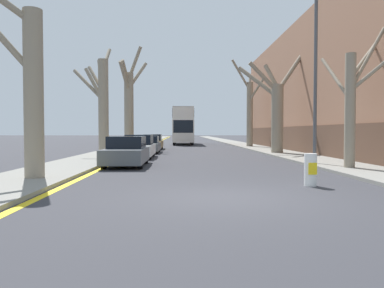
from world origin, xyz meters
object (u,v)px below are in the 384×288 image
(double_decker_bus, at_px, (183,124))
(parked_car_0, at_px, (126,152))
(street_tree_right_1, at_px, (276,109))
(traffic_bollard, at_px, (310,170))
(parked_car_2, at_px, (147,145))
(parked_car_3, at_px, (153,142))
(lamp_post, at_px, (314,57))
(street_tree_right_2, at_px, (250,110))
(parked_car_1, at_px, (139,147))
(street_tree_left_0, at_px, (32,85))
(street_tree_right_0, at_px, (353,99))
(street_tree_left_1, at_px, (102,102))
(street_tree_left_2, at_px, (129,105))

(double_decker_bus, height_order, parked_car_0, double_decker_bus)
(street_tree_right_1, distance_m, traffic_bollard, 15.95)
(street_tree_right_1, height_order, double_decker_bus, street_tree_right_1)
(double_decker_bus, height_order, parked_car_2, double_decker_bus)
(street_tree_right_1, xyz_separation_m, parked_car_3, (-9.28, 7.63, -2.54))
(street_tree_right_1, xyz_separation_m, lamp_post, (-0.53, -8.96, 1.93))
(street_tree_right_2, bearing_deg, parked_car_1, -122.66)
(street_tree_right_2, bearing_deg, street_tree_left_0, -114.78)
(parked_car_0, height_order, parked_car_2, parked_car_0)
(street_tree_right_2, height_order, traffic_bollard, street_tree_right_2)
(parked_car_0, relative_size, lamp_post, 0.46)
(street_tree_right_0, distance_m, lamp_post, 3.04)
(parked_car_2, relative_size, lamp_post, 0.48)
(street_tree_left_0, relative_size, street_tree_right_2, 0.71)
(street_tree_left_0, height_order, traffic_bollard, street_tree_left_0)
(street_tree_right_1, distance_m, parked_car_0, 13.03)
(street_tree_left_1, xyz_separation_m, street_tree_left_2, (0.24, 10.36, 0.60))
(street_tree_left_0, relative_size, parked_car_2, 1.39)
(double_decker_bus, height_order, parked_car_1, double_decker_bus)
(traffic_bollard, bearing_deg, parked_car_2, 110.02)
(traffic_bollard, bearing_deg, lamp_post, 69.86)
(lamp_post, bearing_deg, parked_car_1, 147.77)
(parked_car_0, bearing_deg, double_decker_bus, 84.59)
(street_tree_right_0, height_order, parked_car_3, street_tree_right_0)
(street_tree_left_2, height_order, parked_car_2, street_tree_left_2)
(street_tree_left_1, bearing_deg, parked_car_3, 78.28)
(street_tree_right_2, relative_size, lamp_post, 0.95)
(street_tree_right_0, distance_m, double_decker_bus, 32.53)
(street_tree_right_0, bearing_deg, parked_car_0, 167.87)
(parked_car_1, height_order, traffic_bollard, parked_car_1)
(parked_car_2, bearing_deg, parked_car_1, -90.00)
(street_tree_left_1, height_order, traffic_bollard, street_tree_left_1)
(parked_car_1, bearing_deg, street_tree_left_2, 100.94)
(parked_car_0, distance_m, parked_car_3, 16.42)
(street_tree_left_0, relative_size, street_tree_left_2, 0.69)
(street_tree_right_2, distance_m, parked_car_3, 10.71)
(street_tree_left_1, distance_m, double_decker_bus, 24.74)
(street_tree_right_1, relative_size, parked_car_3, 1.86)
(street_tree_left_0, distance_m, double_decker_bus, 35.35)
(parked_car_2, height_order, lamp_post, lamp_post)
(street_tree_right_0, xyz_separation_m, parked_car_2, (-9.75, 12.93, -2.36))
(street_tree_right_1, bearing_deg, traffic_bollard, -100.65)
(parked_car_0, height_order, traffic_bollard, parked_car_0)
(double_decker_bus, height_order, parked_car_3, double_decker_bus)
(lamp_post, distance_m, traffic_bollard, 8.31)
(street_tree_left_2, bearing_deg, street_tree_left_1, -91.31)
(street_tree_right_0, relative_size, traffic_bollard, 6.35)
(street_tree_left_2, height_order, lamp_post, lamp_post)
(street_tree_right_0, bearing_deg, parked_car_3, 117.77)
(street_tree_left_0, bearing_deg, parked_car_0, 66.98)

